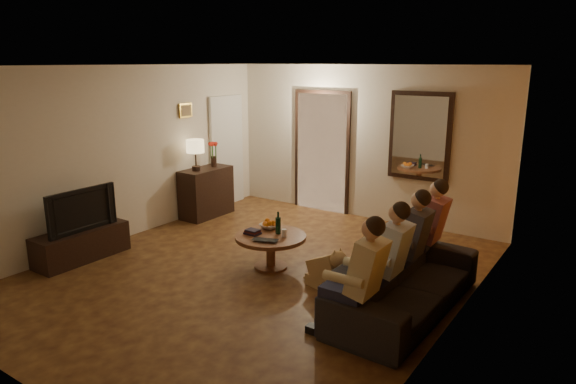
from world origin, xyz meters
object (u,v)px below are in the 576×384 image
Objects in this scene: dresser at (206,192)px; laptop at (264,242)px; person_c at (409,249)px; coffee_table at (271,251)px; tv at (78,209)px; person_b at (387,265)px; sofa at (406,282)px; person_a at (361,286)px; bowl at (270,226)px; dog at (325,267)px; tv_stand at (81,244)px; table_lamp at (196,155)px; wine_bottle at (278,222)px; person_d at (427,234)px.

dresser is 2.86m from laptop.
person_c is 1.86m from coffee_table.
tv is 0.85× the size of person_b.
laptop is (-1.82, -0.14, 0.13)m from sofa.
bowl is at bearing 147.84° from person_a.
dog is 0.60× the size of coffee_table.
person_a is 4.63× the size of bowl.
dresser is 0.75× the size of tv_stand.
tv_stand is at bearing 0.00° from tv.
table_lamp reaches higher than person_b.
dresser reaches higher than laptop.
person_b reaches higher than wine_bottle.
coffee_table is (-0.92, 0.16, -0.06)m from dog.
dog is at bearing -23.62° from dresser.
tv is (0.00, -2.48, 0.29)m from dresser.
table_lamp is 0.45× the size of person_c.
tv reaches higher than sofa.
dog reaches higher than bowl.
person_c is at bearing 20.22° from sofa.
table_lamp reaches higher than person_d.
table_lamp is at bearing 0.00° from tv.
laptop is (2.42, -1.53, 0.04)m from dresser.
dog is (3.24, -1.20, -0.84)m from table_lamp.
person_c is at bearing 5.17° from coffee_table.
sofa is 1.90m from wine_bottle.
dresser is 0.42× the size of sofa.
coffee_table is 0.40m from wine_bottle.
wine_bottle is (2.37, -0.93, -0.52)m from table_lamp.
laptop is at bearing 156.24° from person_a.
person_c is at bearing -11.85° from table_lamp.
tv_stand is 2.60m from bowl.
table_lamp is at bearing 174.22° from dog.
coffee_table is (-1.82, 1.04, -0.38)m from person_a.
person_a is 1.88m from laptop.
tv_stand is 1.06× the size of person_a.
tv_stand is 1.06× the size of person_c.
wine_bottle is (-0.87, 0.26, 0.32)m from dog.
tv is at bearing -90.00° from table_lamp.
person_d is (4.14, -0.49, 0.17)m from dresser.
table_lamp is 2.44m from tv_stand.
wine_bottle is at bearing -159.39° from person_d.
table_lamp is at bearing 132.45° from laptop.
dog is (-1.00, -0.03, -0.05)m from sofa.
coffee_table is (-1.82, -0.76, -0.38)m from person_d.
table_lamp is at bearing 176.29° from person_d.
coffee_table is at bearing -175.63° from dog.
tv is 4.59m from person_d.
person_b is (4.14, -1.69, 0.17)m from dresser.
tv reaches higher than wine_bottle.
person_c is (4.14, -1.09, 0.17)m from dresser.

